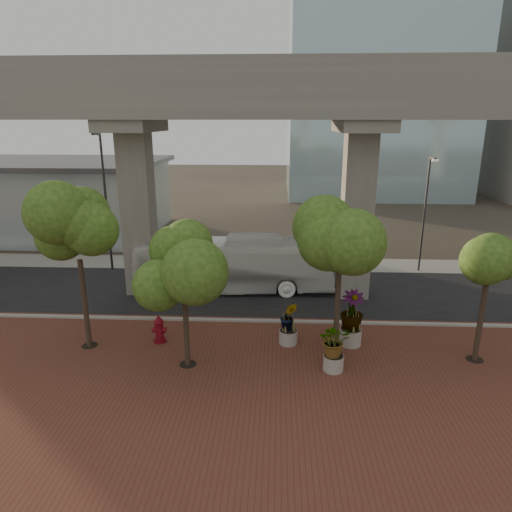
{
  "coord_description": "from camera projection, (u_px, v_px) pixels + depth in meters",
  "views": [
    {
      "loc": [
        1.74,
        -22.58,
        9.6
      ],
      "look_at": [
        0.6,
        0.5,
        2.69
      ],
      "focal_mm": 32.0,
      "sensor_mm": 36.0,
      "label": 1
    }
  ],
  "objects": [
    {
      "name": "station_pavilion",
      "position": [
        29.0,
        196.0,
        39.77
      ],
      "size": [
        23.0,
        13.0,
        6.3
      ],
      "color": "#ADC1C6",
      "rests_on": "ground"
    },
    {
      "name": "streetlamp_east",
      "position": [
        426.0,
        207.0,
        28.78
      ],
      "size": [
        0.37,
        1.07,
        7.41
      ],
      "color": "#313136",
      "rests_on": "ground"
    },
    {
      "name": "far_sidewalk",
      "position": [
        252.0,
        264.0,
        31.6
      ],
      "size": [
        90.0,
        3.0,
        0.06
      ],
      "primitive_type": "cube",
      "color": "#9B9990",
      "rests_on": "ground"
    },
    {
      "name": "planter_right",
      "position": [
        352.0,
        313.0,
        19.78
      ],
      "size": [
        2.33,
        2.33,
        2.49
      ],
      "color": "gray",
      "rests_on": "ground"
    },
    {
      "name": "planter_left",
      "position": [
        289.0,
        318.0,
        19.94
      ],
      "size": [
        1.8,
        1.8,
        1.98
      ],
      "color": "gray",
      "rests_on": "ground"
    },
    {
      "name": "street_tree_far_east",
      "position": [
        489.0,
        265.0,
        17.73
      ],
      "size": [
        2.96,
        2.96,
        5.49
      ],
      "color": "#453427",
      "rests_on": "ground"
    },
    {
      "name": "curb_strip",
      "position": [
        241.0,
        321.0,
        22.5
      ],
      "size": [
        70.0,
        0.25,
        0.16
      ],
      "primitive_type": "cube",
      "color": "#9B9990",
      "rests_on": "ground"
    },
    {
      "name": "streetlamp_west",
      "position": [
        105.0,
        193.0,
        28.8
      ],
      "size": [
        0.44,
        1.28,
        8.81
      ],
      "color": "#2A292E",
      "rests_on": "ground"
    },
    {
      "name": "street_tree_near_west",
      "position": [
        183.0,
        266.0,
        17.35
      ],
      "size": [
        3.73,
        3.73,
        5.91
      ],
      "color": "#453427",
      "rests_on": "ground"
    },
    {
      "name": "street_tree_near_east",
      "position": [
        341.0,
        240.0,
        17.87
      ],
      "size": [
        3.88,
        3.88,
        6.82
      ],
      "color": "#453427",
      "rests_on": "ground"
    },
    {
      "name": "brick_plaza",
      "position": [
        228.0,
        391.0,
        16.77
      ],
      "size": [
        70.0,
        13.0,
        0.06
      ],
      "primitive_type": "cube",
      "color": "brown",
      "rests_on": "ground"
    },
    {
      "name": "asphalt_road",
      "position": [
        247.0,
        293.0,
        26.34
      ],
      "size": [
        90.0,
        8.0,
        0.04
      ],
      "primitive_type": "cube",
      "color": "black",
      "rests_on": "ground"
    },
    {
      "name": "transit_bus",
      "position": [
        234.0,
        265.0,
        26.32
      ],
      "size": [
        11.43,
        3.09,
        3.16
      ],
      "primitive_type": "imported",
      "rotation": [
        0.0,
        0.0,
        1.61
      ],
      "color": "white",
      "rests_on": "ground"
    },
    {
      "name": "ground",
      "position": [
        244.0,
        306.0,
        24.44
      ],
      "size": [
        160.0,
        160.0,
        0.0
      ],
      "primitive_type": "plane",
      "color": "#353127",
      "rests_on": "ground"
    },
    {
      "name": "planter_front",
      "position": [
        334.0,
        343.0,
        17.79
      ],
      "size": [
        1.8,
        1.8,
        1.98
      ],
      "color": "#A09D90",
      "rests_on": "ground"
    },
    {
      "name": "transit_viaduct",
      "position": [
        246.0,
        165.0,
        24.26
      ],
      "size": [
        72.0,
        5.6,
        12.4
      ],
      "color": "gray",
      "rests_on": "ground"
    },
    {
      "name": "fire_hydrant",
      "position": [
        159.0,
        330.0,
        20.26
      ],
      "size": [
        0.61,
        0.55,
        1.23
      ],
      "color": "maroon",
      "rests_on": "ground"
    },
    {
      "name": "street_tree_far_west",
      "position": [
        77.0,
        234.0,
        18.62
      ],
      "size": [
        3.88,
        3.88,
        6.86
      ],
      "color": "#453427",
      "rests_on": "ground"
    }
  ]
}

